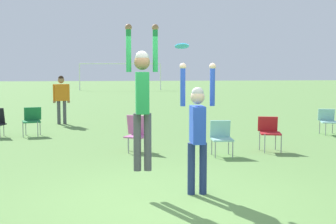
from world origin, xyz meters
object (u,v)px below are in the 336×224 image
at_px(camping_chair_3, 328,119).
at_px(camping_chair_5, 269,130).
at_px(camping_chair_2, 221,135).
at_px(person_spectator_near, 61,95).
at_px(frisbee, 182,46).
at_px(person_jumping, 142,93).
at_px(person_defending, 197,126).
at_px(camping_chair_1, 136,131).
at_px(camping_chair_0, 32,119).

distance_m(camping_chair_3, camping_chair_5, 3.69).
bearing_deg(camping_chair_5, camping_chair_2, 32.06).
height_order(camping_chair_5, person_spectator_near, person_spectator_near).
xyz_separation_m(frisbee, person_spectator_near, (-2.96, 9.60, -1.32)).
distance_m(person_jumping, camping_chair_3, 8.65).
height_order(person_defending, camping_chair_1, person_defending).
relative_size(person_defending, camping_chair_1, 2.43).
xyz_separation_m(person_jumping, camping_chair_1, (0.07, 3.96, -1.15)).
bearing_deg(person_spectator_near, camping_chair_5, -62.83).
relative_size(camping_chair_0, camping_chair_2, 1.04).
bearing_deg(camping_chair_2, camping_chair_0, -34.36).
distance_m(frisbee, camping_chair_0, 7.92).
distance_m(person_defending, person_spectator_near, 10.10).
xyz_separation_m(person_defending, frisbee, (-0.25, -0.02, 1.25)).
bearing_deg(person_jumping, person_defending, -90.00).
bearing_deg(person_spectator_near, camping_chair_2, -72.09).
bearing_deg(camping_chair_5, camping_chair_3, -123.62).
xyz_separation_m(person_defending, camping_chair_2, (1.11, 3.18, -0.64)).
height_order(camping_chair_2, person_spectator_near, person_spectator_near).
height_order(person_defending, camping_chair_2, person_defending).
bearing_deg(camping_chair_2, frisbee, 69.41).
relative_size(frisbee, camping_chair_2, 0.28).
bearing_deg(camping_chair_5, camping_chair_0, -14.59).
bearing_deg(camping_chair_3, person_defending, 64.72).
height_order(person_jumping, frisbee, person_jumping).
bearing_deg(camping_chair_3, person_spectator_near, -8.13).
bearing_deg(person_defending, camping_chair_3, 140.66).
relative_size(camping_chair_3, camping_chair_5, 0.92).
bearing_deg(frisbee, person_defending, 5.44).
distance_m(camping_chair_1, camping_chair_3, 6.28).
relative_size(person_defending, camping_chair_2, 2.61).
xyz_separation_m(camping_chair_1, camping_chair_3, (5.88, 2.20, -0.03)).
bearing_deg(camping_chair_5, person_spectator_near, -33.74).
bearing_deg(camping_chair_0, person_defending, 103.84).
xyz_separation_m(person_jumping, person_defending, (0.87, -0.00, -0.52)).
bearing_deg(person_defending, camping_chair_1, -168.46).
distance_m(camping_chair_0, camping_chair_1, 4.12).
relative_size(camping_chair_3, person_spectator_near, 0.44).
height_order(frisbee, person_spectator_near, frisbee).
xyz_separation_m(person_defending, person_spectator_near, (-3.21, 9.57, -0.07)).
xyz_separation_m(camping_chair_3, person_spectator_near, (-8.29, 3.40, 0.59)).
xyz_separation_m(frisbee, camping_chair_5, (2.65, 3.65, -1.85)).
relative_size(person_jumping, camping_chair_2, 2.85).
bearing_deg(camping_chair_2, person_spectator_near, -53.42).
bearing_deg(person_jumping, camping_chair_0, 23.06).
bearing_deg(camping_chair_3, camping_chair_5, 57.65).
bearing_deg(camping_chair_3, camping_chair_2, 51.17).
bearing_deg(camping_chair_1, person_jumping, 119.71).
bearing_deg(person_jumping, camping_chair_5, -41.91).
bearing_deg(camping_chair_0, camping_chair_1, 120.91).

